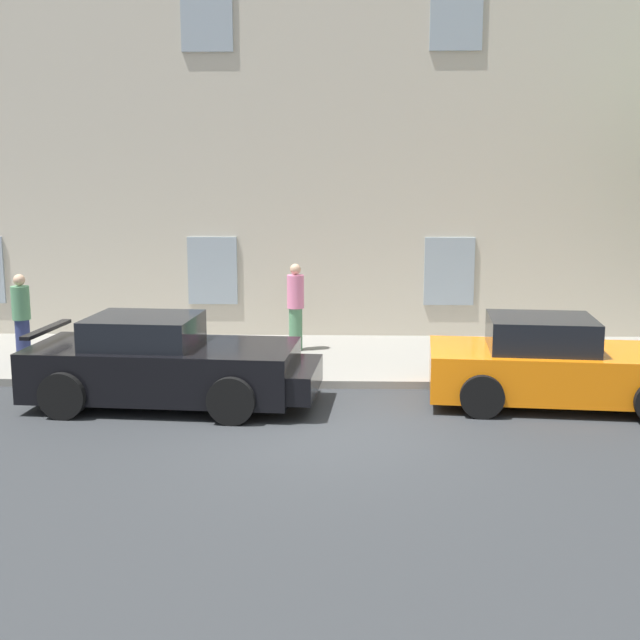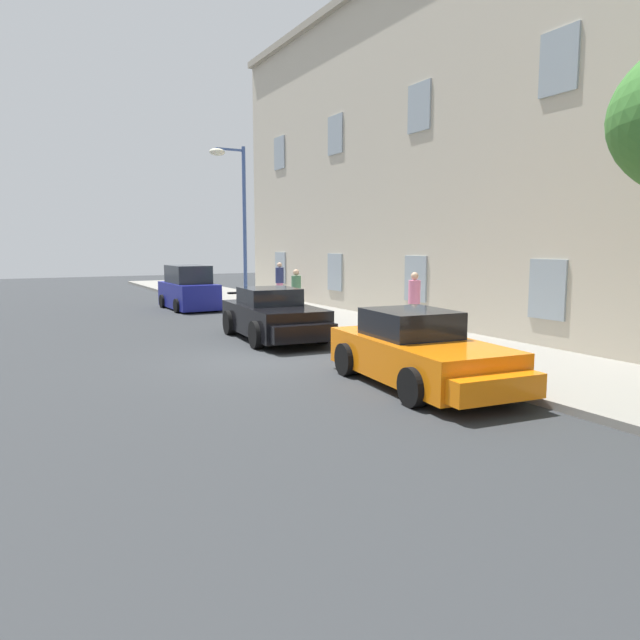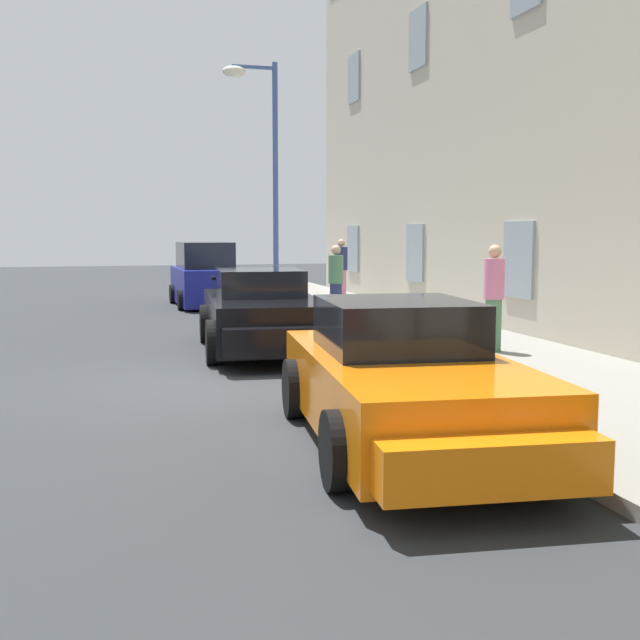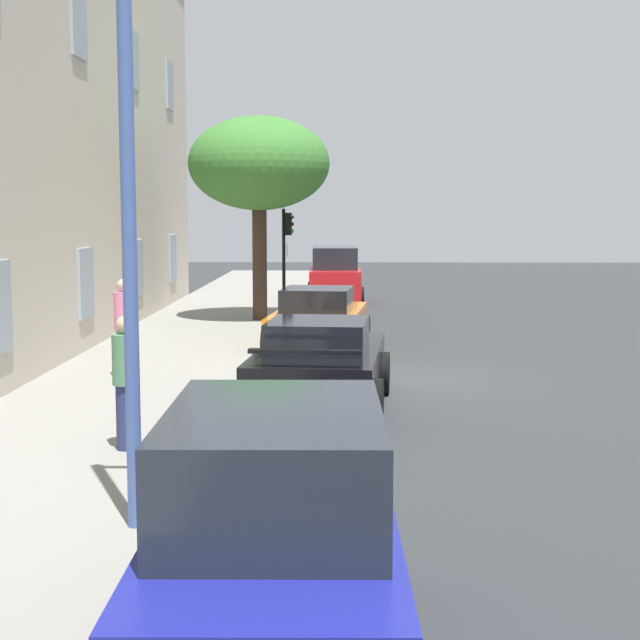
# 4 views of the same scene
# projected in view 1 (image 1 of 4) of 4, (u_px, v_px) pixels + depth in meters

# --- Properties ---
(ground_plane) EXTENTS (80.00, 80.00, 0.00)m
(ground_plane) POSITION_uv_depth(u_px,v_px,m) (324.00, 433.00, 11.71)
(ground_plane) COLOR #2B2D30
(sidewalk) EXTENTS (60.00, 4.13, 0.14)m
(sidewalk) POSITION_uv_depth(u_px,v_px,m) (329.00, 359.00, 16.14)
(sidewalk) COLOR gray
(sidewalk) RESTS_ON ground
(building_facade) EXTENTS (32.85, 4.84, 11.96)m
(building_facade) POSITION_uv_depth(u_px,v_px,m) (332.00, 78.00, 19.26)
(building_facade) COLOR #BCB29E
(building_facade) RESTS_ON ground
(sportscar_red_lead) EXTENTS (4.75, 2.38, 1.46)m
(sportscar_red_lead) POSITION_uv_depth(u_px,v_px,m) (173.00, 366.00, 13.05)
(sportscar_red_lead) COLOR black
(sportscar_red_lead) RESTS_ON ground
(sportscar_yellow_flank) EXTENTS (4.68, 2.40, 1.43)m
(sportscar_yellow_flank) POSITION_uv_depth(u_px,v_px,m) (568.00, 367.00, 13.07)
(sportscar_yellow_flank) COLOR orange
(sportscar_yellow_flank) RESTS_ON ground
(pedestrian_admiring) EXTENTS (0.41, 0.41, 1.79)m
(pedestrian_admiring) POSITION_uv_depth(u_px,v_px,m) (296.00, 306.00, 16.45)
(pedestrian_admiring) COLOR #4C7F59
(pedestrian_admiring) RESTS_ON sidewalk
(pedestrian_bystander) EXTENTS (0.36, 0.36, 1.70)m
(pedestrian_bystander) POSITION_uv_depth(u_px,v_px,m) (22.00, 317.00, 15.41)
(pedestrian_bystander) COLOR navy
(pedestrian_bystander) RESTS_ON sidewalk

